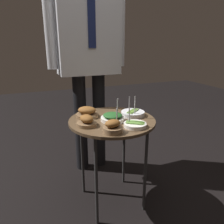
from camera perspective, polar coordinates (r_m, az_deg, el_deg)
ground_plane at (r=1.74m, az=0.00°, el=-21.96°), size 8.00×8.00×0.00m
serving_cart at (r=1.44m, az=0.00°, el=-4.02°), size 0.56×0.56×0.63m
bowl_roast_far_rim at (r=1.31m, az=-6.62°, el=-2.39°), size 0.12×0.12×0.07m
bowl_spinach_center at (r=1.38m, az=0.19°, el=-1.39°), size 0.15×0.15×0.14m
bowl_asparagus_near_rim at (r=1.49m, az=5.47°, el=-0.33°), size 0.16×0.16×0.15m
bowl_roast_mid_left at (r=1.46m, az=-6.53°, el=-0.14°), size 0.15×0.15×0.07m
bowl_asparagus_front_left at (r=1.30m, az=6.02°, el=-3.24°), size 0.14×0.14×0.18m
bowl_roast_front_center at (r=1.21m, az=0.20°, el=-3.95°), size 0.11×0.11×0.13m
waiter_figure at (r=1.82m, az=-6.45°, el=17.44°), size 0.64×0.24×1.74m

